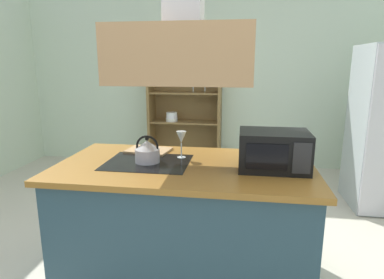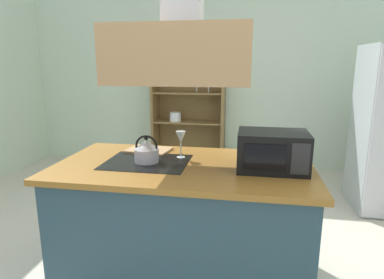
% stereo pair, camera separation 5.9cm
% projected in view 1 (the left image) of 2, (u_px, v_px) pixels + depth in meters
% --- Properties ---
extents(ground_plane, '(7.80, 7.80, 0.00)m').
position_uv_depth(ground_plane, '(174.00, 273.00, 2.59)').
color(ground_plane, beige).
extents(wall_back, '(6.00, 0.12, 2.70)m').
position_uv_depth(wall_back, '(212.00, 80.00, 5.17)').
color(wall_back, silver).
rests_on(wall_back, ground).
extents(kitchen_island, '(1.82, 0.99, 0.90)m').
position_uv_depth(kitchen_island, '(185.00, 222.00, 2.46)').
color(kitchen_island, '#284351').
rests_on(kitchen_island, ground).
extents(range_hood, '(0.90, 0.70, 1.23)m').
position_uv_depth(range_hood, '(184.00, 38.00, 2.16)').
color(range_hood, '#AD8054').
extents(dish_cabinet, '(1.11, 0.40, 1.79)m').
position_uv_depth(dish_cabinet, '(185.00, 117.00, 5.14)').
color(dish_cabinet, brown).
rests_on(dish_cabinet, ground).
extents(kettle, '(0.18, 0.18, 0.20)m').
position_uv_depth(kettle, '(147.00, 151.00, 2.38)').
color(kettle, '#B5B0C1').
rests_on(kettle, kitchen_island).
extents(cutting_board, '(0.37, 0.29, 0.02)m').
position_uv_depth(cutting_board, '(149.00, 150.00, 2.69)').
color(cutting_board, '#A78153').
rests_on(cutting_board, kitchen_island).
extents(microwave, '(0.46, 0.35, 0.26)m').
position_uv_depth(microwave, '(274.00, 150.00, 2.22)').
color(microwave, black).
rests_on(microwave, kitchen_island).
extents(wine_glass_on_counter, '(0.08, 0.08, 0.21)m').
position_uv_depth(wine_glass_on_counter, '(181.00, 138.00, 2.48)').
color(wine_glass_on_counter, silver).
rests_on(wine_glass_on_counter, kitchen_island).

